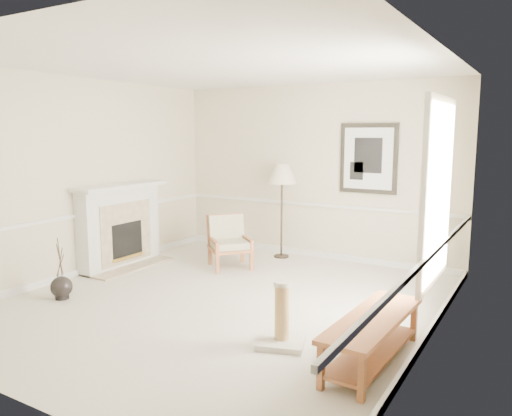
{
  "coord_description": "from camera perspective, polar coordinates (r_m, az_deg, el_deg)",
  "views": [
    {
      "loc": [
        3.46,
        -4.95,
        2.11
      ],
      "look_at": [
        0.09,
        0.7,
        1.11
      ],
      "focal_mm": 35.0,
      "sensor_mm": 36.0,
      "label": 1
    }
  ],
  "objects": [
    {
      "name": "armchair",
      "position": [
        7.91,
        -3.15,
        -3.57
      ],
      "size": [
        0.89,
        0.89,
        0.81
      ],
      "rotation": [
        0.0,
        0.0,
        0.84
      ],
      "color": "brown",
      "rests_on": "ground"
    },
    {
      "name": "room",
      "position": [
        6.02,
        -2.67,
        6.33
      ],
      "size": [
        5.04,
        5.54,
        2.92
      ],
      "color": "beige",
      "rests_on": "ground"
    },
    {
      "name": "scratching_post",
      "position": [
        5.13,
        2.98,
        -13.17
      ],
      "size": [
        0.58,
        0.58,
        0.65
      ],
      "rotation": [
        0.0,
        0.0,
        0.31
      ],
      "color": "silver",
      "rests_on": "ground"
    },
    {
      "name": "floor_vase",
      "position": [
        6.9,
        -21.34,
        -8.48
      ],
      "size": [
        0.27,
        0.27,
        0.8
      ],
      "rotation": [
        0.0,
        0.0,
        -0.19
      ],
      "color": "black",
      "rests_on": "ground"
    },
    {
      "name": "bench",
      "position": [
        4.83,
        13.19,
        -13.64
      ],
      "size": [
        0.53,
        1.57,
        0.44
      ],
      "rotation": [
        0.0,
        0.0,
        -0.05
      ],
      "color": "brown",
      "rests_on": "ground"
    },
    {
      "name": "floor_lamp",
      "position": [
        8.34,
        2.97,
        3.59
      ],
      "size": [
        0.55,
        0.55,
        1.58
      ],
      "rotation": [
        0.0,
        0.0,
        -0.11
      ],
      "color": "black",
      "rests_on": "ground"
    },
    {
      "name": "fireplace",
      "position": [
        8.16,
        -15.23,
        -2.02
      ],
      "size": [
        0.64,
        1.64,
        1.31
      ],
      "color": "white",
      "rests_on": "ground"
    },
    {
      "name": "ground",
      "position": [
        6.39,
        -3.99,
        -10.64
      ],
      "size": [
        5.5,
        5.5,
        0.0
      ],
      "primitive_type": "plane",
      "color": "silver",
      "rests_on": "ground"
    }
  ]
}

